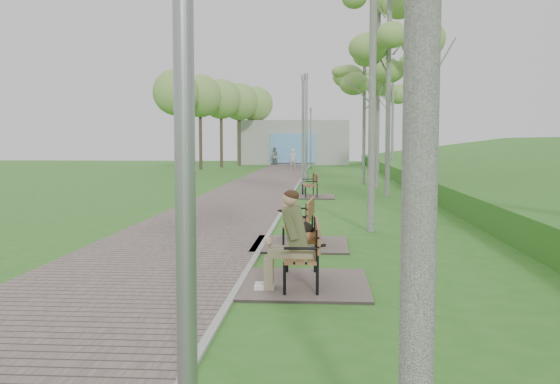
% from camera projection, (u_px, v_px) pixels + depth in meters
% --- Properties ---
extents(ground, '(120.00, 120.00, 0.00)m').
position_uv_depth(ground, '(215.00, 328.00, 7.14)').
color(ground, '#2E6A20').
rests_on(ground, ground).
extents(walkway, '(3.50, 67.00, 0.04)m').
position_uv_depth(walkway, '(258.00, 187.00, 28.64)').
color(walkway, '#61544F').
rests_on(walkway, ground).
extents(kerb, '(0.10, 67.00, 0.05)m').
position_uv_depth(kerb, '(296.00, 187.00, 28.52)').
color(kerb, '#999993').
rests_on(kerb, ground).
extents(building_north, '(10.00, 5.20, 4.00)m').
position_uv_depth(building_north, '(294.00, 143.00, 57.76)').
color(building_north, '#9E9E99').
rests_on(building_north, ground).
extents(bench_main, '(1.91, 2.13, 1.67)m').
position_uv_depth(bench_main, '(297.00, 254.00, 9.16)').
color(bench_main, '#61544F').
rests_on(bench_main, ground).
extents(bench_second, '(1.92, 2.13, 1.18)m').
position_uv_depth(bench_second, '(299.00, 235.00, 12.79)').
color(bench_second, '#61544F').
rests_on(bench_second, ground).
extents(bench_third, '(1.81, 2.02, 1.11)m').
position_uv_depth(bench_third, '(310.00, 192.00, 23.75)').
color(bench_third, '#61544F').
rests_on(bench_third, ground).
extents(lamp_post_near, '(0.21, 0.21, 5.52)m').
position_uv_depth(lamp_post_near, '(184.00, 68.00, 3.77)').
color(lamp_post_near, gray).
rests_on(lamp_post_near, ground).
extents(lamp_post_second, '(0.18, 0.18, 4.76)m').
position_uv_depth(lamp_post_second, '(303.00, 139.00, 24.94)').
color(lamp_post_second, gray).
rests_on(lamp_post_second, ground).
extents(lamp_post_third, '(0.22, 0.22, 5.69)m').
position_uv_depth(lamp_post_third, '(306.00, 131.00, 32.94)').
color(lamp_post_third, gray).
rests_on(lamp_post_third, ground).
extents(lamp_post_far, '(0.18, 0.18, 4.63)m').
position_uv_depth(lamp_post_far, '(311.00, 141.00, 47.44)').
color(lamp_post_far, gray).
rests_on(lamp_post_far, ground).
extents(pedestrian_near, '(0.57, 0.37, 1.56)m').
position_uv_depth(pedestrian_near, '(293.00, 159.00, 46.82)').
color(pedestrian_near, white).
rests_on(pedestrian_near, ground).
extents(pedestrian_far, '(0.94, 0.84, 1.59)m').
position_uv_depth(pedestrian_far, '(274.00, 156.00, 54.71)').
color(pedestrian_far, gray).
rests_on(pedestrian_far, ground).
extents(birch_mid_a, '(2.44, 2.44, 9.10)m').
position_uv_depth(birch_mid_a, '(390.00, 8.00, 23.46)').
color(birch_mid_a, silver).
rests_on(birch_mid_a, ground).
extents(birch_mid_b, '(2.60, 2.60, 8.90)m').
position_uv_depth(birch_mid_b, '(421.00, 21.00, 25.16)').
color(birch_mid_b, silver).
rests_on(birch_mid_b, ground).
extents(birch_mid_c, '(2.27, 2.27, 7.16)m').
position_uv_depth(birch_mid_c, '(374.00, 60.00, 26.79)').
color(birch_mid_c, silver).
rests_on(birch_mid_c, ground).
extents(birch_far_b, '(2.25, 2.25, 6.68)m').
position_uv_depth(birch_far_b, '(365.00, 77.00, 30.25)').
color(birch_far_b, silver).
rests_on(birch_far_b, ground).
extents(birch_far_c, '(2.38, 2.38, 7.76)m').
position_uv_depth(birch_far_c, '(393.00, 79.00, 40.10)').
color(birch_far_c, silver).
rests_on(birch_far_c, ground).
extents(birch_distant_b, '(2.63, 2.63, 10.21)m').
position_uv_depth(birch_distant_b, '(373.00, 75.00, 55.34)').
color(birch_distant_b, silver).
rests_on(birch_distant_b, ground).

